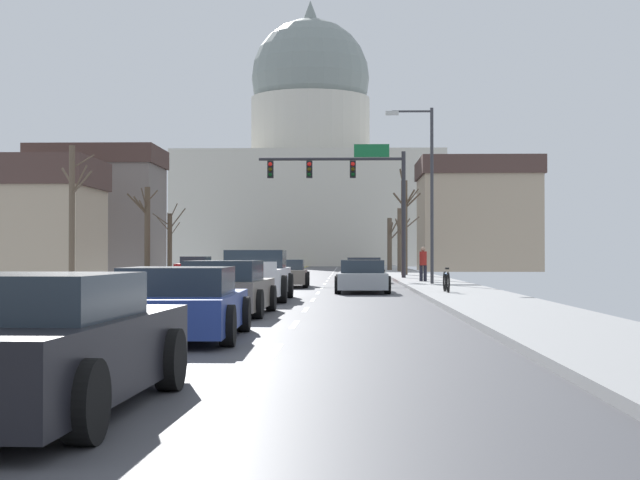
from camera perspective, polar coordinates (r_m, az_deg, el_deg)
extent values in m
cube|color=#47474C|center=(38.17, -5.24, -3.00)|extent=(14.00, 180.00, 0.06)
cube|color=yellow|center=(38.18, -5.42, -2.95)|extent=(0.10, 176.40, 0.00)
cube|color=yellow|center=(38.15, -5.06, -2.95)|extent=(0.10, 176.40, 0.00)
cube|color=silver|center=(8.74, -5.34, -10.07)|extent=(0.12, 2.20, 0.00)
cube|color=silver|center=(13.88, -2.73, -6.64)|extent=(0.12, 2.20, 0.00)
cube|color=silver|center=(19.05, -1.54, -5.07)|extent=(0.12, 2.20, 0.00)
cube|color=silver|center=(24.23, -0.86, -4.16)|extent=(0.12, 2.20, 0.00)
cube|color=silver|center=(29.42, -0.43, -3.58)|extent=(0.12, 2.20, 0.00)
cube|color=silver|center=(34.61, -0.12, -3.17)|extent=(0.12, 2.20, 0.00)
cube|color=silver|center=(39.81, 0.11, -2.87)|extent=(0.12, 2.20, 0.00)
cube|color=silver|center=(45.00, 0.28, -2.63)|extent=(0.12, 2.20, 0.00)
cube|color=silver|center=(50.20, 0.42, -2.45)|extent=(0.12, 2.20, 0.00)
cube|color=silver|center=(55.40, 0.53, -2.30)|extent=(0.12, 2.20, 0.00)
cube|color=silver|center=(60.59, 0.62, -2.17)|extent=(0.12, 2.20, 0.00)
cube|color=silver|center=(65.79, 0.70, -2.07)|extent=(0.12, 2.20, 0.00)
cube|color=silver|center=(70.99, 0.77, -1.98)|extent=(0.12, 2.20, 0.00)
cube|color=silver|center=(76.19, 0.82, -1.90)|extent=(0.12, 2.20, 0.00)
cube|color=silver|center=(81.39, 0.87, -1.84)|extent=(0.12, 2.20, 0.00)
cube|color=silver|center=(86.59, 0.92, -1.78)|extent=(0.12, 2.20, 0.00)
cube|color=silver|center=(91.78, 0.96, -1.72)|extent=(0.12, 2.20, 0.00)
cube|color=silver|center=(96.98, 0.99, -1.68)|extent=(0.12, 2.20, 0.00)
cube|color=silver|center=(102.18, 1.02, -1.63)|extent=(0.12, 2.20, 0.00)
cube|color=silver|center=(25.51, -16.81, -3.96)|extent=(0.12, 2.20, 0.00)
cube|color=silver|center=(30.48, -13.72, -3.46)|extent=(0.12, 2.20, 0.00)
cube|color=silver|center=(35.52, -11.50, -3.09)|extent=(0.12, 2.20, 0.00)
cube|color=silver|center=(40.60, -9.83, -2.81)|extent=(0.12, 2.20, 0.00)
cube|color=silver|center=(45.70, -8.54, -2.60)|extent=(0.12, 2.20, 0.00)
cube|color=silver|center=(50.83, -7.50, -2.42)|extent=(0.12, 2.20, 0.00)
cube|color=silver|center=(55.97, -6.66, -2.28)|extent=(0.12, 2.20, 0.00)
cube|color=silver|center=(61.12, -5.96, -2.16)|extent=(0.12, 2.20, 0.00)
cube|color=silver|center=(66.27, -5.37, -2.06)|extent=(0.12, 2.20, 0.00)
cube|color=silver|center=(71.44, -4.86, -1.97)|extent=(0.12, 2.20, 0.00)
cube|color=silver|center=(76.60, -4.42, -1.89)|extent=(0.12, 2.20, 0.00)
cube|color=silver|center=(81.78, -4.04, -1.83)|extent=(0.12, 2.20, 0.00)
cube|color=silver|center=(86.95, -3.70, -1.77)|extent=(0.12, 2.20, 0.00)
cube|color=silver|center=(92.13, -3.40, -1.72)|extent=(0.12, 2.20, 0.00)
cube|color=silver|center=(97.31, -3.14, -1.67)|extent=(0.12, 2.20, 0.00)
cube|color=silver|center=(102.49, -2.90, -1.63)|extent=(0.12, 2.20, 0.00)
cube|color=#999999|center=(38.10, 7.58, -2.85)|extent=(3.00, 180.00, 0.14)
cube|color=#999999|center=(40.07, -17.41, -2.72)|extent=(3.00, 180.00, 0.14)
cylinder|color=#28282D|center=(51.47, 5.01, 1.53)|extent=(0.22, 0.22, 6.79)
cylinder|color=#28282D|center=(51.60, 0.67, 4.85)|extent=(7.80, 0.16, 0.16)
cube|color=black|center=(51.54, 1.97, 4.23)|extent=(0.32, 0.28, 0.92)
sphere|color=red|center=(51.41, 1.97, 4.56)|extent=(0.22, 0.22, 0.22)
sphere|color=#332B05|center=(51.38, 1.97, 4.25)|extent=(0.22, 0.22, 0.22)
sphere|color=black|center=(51.36, 1.97, 3.94)|extent=(0.22, 0.22, 0.22)
cube|color=black|center=(51.58, -0.64, 4.23)|extent=(0.32, 0.28, 0.92)
sphere|color=red|center=(51.45, -0.64, 4.56)|extent=(0.22, 0.22, 0.22)
sphere|color=#332B05|center=(51.42, -0.64, 4.24)|extent=(0.22, 0.22, 0.22)
sphere|color=black|center=(51.40, -0.64, 3.93)|extent=(0.22, 0.22, 0.22)
cube|color=black|center=(51.71, -2.98, 4.22)|extent=(0.32, 0.28, 0.92)
sphere|color=red|center=(51.57, -2.99, 4.54)|extent=(0.22, 0.22, 0.22)
sphere|color=#332B05|center=(51.55, -2.99, 4.23)|extent=(0.22, 0.22, 0.22)
sphere|color=black|center=(51.52, -2.99, 3.92)|extent=(0.22, 0.22, 0.22)
cube|color=#146033|center=(51.68, 3.10, 5.35)|extent=(1.90, 0.06, 0.70)
cylinder|color=#333338|center=(41.27, 6.70, 2.65)|extent=(0.14, 0.14, 7.56)
cylinder|color=#333338|center=(41.58, 5.50, 7.65)|extent=(1.71, 0.09, 0.09)
cube|color=#B2B2AD|center=(41.52, 4.32, 7.56)|extent=(0.56, 0.24, 0.16)
cube|color=beige|center=(119.11, -0.58, 1.74)|extent=(32.03, 19.88, 13.57)
cylinder|color=beige|center=(120.03, -0.58, 6.72)|extent=(14.79, 14.79, 7.29)
sphere|color=gray|center=(121.01, -0.58, 9.64)|extent=(14.71, 14.71, 14.71)
cone|color=gray|center=(122.86, -0.58, 13.57)|extent=(1.80, 1.80, 2.40)
cube|color=#B71414|center=(48.23, 2.61, -1.91)|extent=(1.85, 4.33, 0.70)
cube|color=#232D38|center=(47.79, 2.62, -1.28)|extent=(1.62, 2.16, 0.38)
cylinder|color=black|center=(49.57, 1.53, -2.10)|extent=(0.22, 0.64, 0.64)
cylinder|color=black|center=(49.60, 3.65, -2.10)|extent=(0.22, 0.64, 0.64)
cylinder|color=black|center=(46.89, 1.51, -2.17)|extent=(0.22, 0.64, 0.64)
cylinder|color=black|center=(46.92, 3.76, -2.17)|extent=(0.22, 0.64, 0.64)
cube|color=#6B6056|center=(40.92, -2.08, -2.19)|extent=(1.86, 4.63, 0.58)
cube|color=#232D38|center=(40.64, -2.10, -1.48)|extent=(1.61, 2.16, 0.44)
cylinder|color=black|center=(42.40, -3.19, -2.31)|extent=(0.23, 0.64, 0.64)
cylinder|color=black|center=(42.32, -0.78, -2.32)|extent=(0.23, 0.64, 0.64)
cylinder|color=black|center=(39.55, -3.47, -2.42)|extent=(0.23, 0.64, 0.64)
cylinder|color=black|center=(39.47, -0.88, -2.42)|extent=(0.23, 0.64, 0.64)
cube|color=#9EA3A8|center=(35.00, 2.54, -2.42)|extent=(1.78, 4.55, 0.56)
cube|color=#232D38|center=(34.84, 2.54, -1.58)|extent=(1.55, 1.97, 0.46)
cylinder|color=black|center=(36.41, 1.13, -2.56)|extent=(0.22, 0.64, 0.64)
cylinder|color=black|center=(36.43, 3.89, -2.55)|extent=(0.22, 0.64, 0.64)
cylinder|color=black|center=(33.60, 1.07, -2.70)|extent=(0.22, 0.64, 0.64)
cylinder|color=black|center=(33.62, 4.06, -2.70)|extent=(0.22, 0.64, 0.64)
cube|color=silver|center=(29.13, -3.99, -2.44)|extent=(1.96, 5.49, 0.75)
cube|color=#1E2833|center=(29.88, -3.85, -1.14)|extent=(1.80, 1.87, 0.56)
cube|color=silver|center=(26.45, -4.54, -1.54)|extent=(1.79, 0.10, 0.22)
cylinder|color=black|center=(30.87, -5.50, -2.71)|extent=(0.28, 0.80, 0.80)
cylinder|color=black|center=(30.70, -1.89, -2.72)|extent=(0.28, 0.80, 0.80)
cylinder|color=black|center=(27.62, -6.33, -2.93)|extent=(0.28, 0.80, 0.80)
cylinder|color=black|center=(27.42, -2.29, -2.95)|extent=(0.28, 0.80, 0.80)
cube|color=#6B6056|center=(22.27, -5.57, -3.22)|extent=(1.88, 4.46, 0.64)
cube|color=#232D38|center=(21.82, -5.74, -1.83)|extent=(1.61, 2.21, 0.46)
cylinder|color=black|center=(23.77, -7.17, -3.46)|extent=(0.24, 0.65, 0.64)
cylinder|color=black|center=(23.52, -2.94, -3.49)|extent=(0.24, 0.65, 0.64)
cylinder|color=black|center=(21.08, -8.50, -3.79)|extent=(0.24, 0.65, 0.64)
cylinder|color=black|center=(20.80, -3.74, -3.84)|extent=(0.24, 0.65, 0.64)
cube|color=navy|center=(16.06, -8.36, -4.23)|extent=(1.97, 4.53, 0.59)
cube|color=#232D38|center=(15.91, -8.43, -2.41)|extent=(1.70, 2.19, 0.44)
cylinder|color=black|center=(17.60, -10.70, -4.37)|extent=(0.23, 0.64, 0.64)
cylinder|color=black|center=(17.34, -4.58, -4.43)|extent=(0.23, 0.64, 0.64)
cylinder|color=black|center=(14.89, -12.78, -5.01)|extent=(0.23, 0.64, 0.64)
cylinder|color=black|center=(14.57, -5.53, -5.11)|extent=(0.23, 0.64, 0.64)
cube|color=black|center=(8.91, -16.89, -6.64)|extent=(2.05, 4.60, 0.68)
cube|color=#232D38|center=(8.75, -17.19, -3.22)|extent=(1.73, 2.09, 0.39)
cylinder|color=black|center=(10.01, -8.93, -7.06)|extent=(0.24, 0.65, 0.64)
cylinder|color=black|center=(7.31, -13.86, -9.35)|extent=(0.24, 0.65, 0.64)
cube|color=#B71414|center=(61.68, -7.47, -1.70)|extent=(1.98, 4.49, 0.65)
cube|color=#232D38|center=(61.93, -7.42, -1.19)|extent=(1.70, 2.23, 0.45)
cylinder|color=black|center=(60.16, -6.83, -1.88)|extent=(0.24, 0.65, 0.64)
cylinder|color=black|center=(60.51, -8.58, -1.87)|extent=(0.24, 0.65, 0.64)
cylinder|color=black|center=(62.88, -6.40, -1.83)|extent=(0.24, 0.65, 0.64)
cylinder|color=black|center=(63.21, -8.07, -1.82)|extent=(0.24, 0.65, 0.64)
cube|color=#1E7247|center=(73.14, -3.52, -1.59)|extent=(1.87, 4.74, 0.60)
cube|color=#232D38|center=(73.48, -3.50, -1.20)|extent=(1.58, 2.34, 0.39)
cylinder|color=black|center=(71.65, -2.90, -1.72)|extent=(0.24, 0.65, 0.64)
cylinder|color=black|center=(71.75, -4.27, -1.71)|extent=(0.24, 0.65, 0.64)
cylinder|color=black|center=(74.55, -2.80, -1.68)|extent=(0.24, 0.65, 0.64)
cylinder|color=black|center=(74.65, -4.11, -1.68)|extent=(0.24, 0.65, 0.64)
cube|color=slate|center=(79.40, -13.11, 1.23)|extent=(9.80, 7.25, 8.52)
cube|color=#47332D|center=(79.74, -13.09, 4.84)|extent=(10.19, 7.53, 1.51)
cube|color=tan|center=(68.61, -18.42, 0.49)|extent=(12.42, 8.23, 5.90)
cube|color=#47332D|center=(68.81, -18.40, 3.78)|extent=(12.92, 8.56, 2.01)
cube|color=tan|center=(81.09, 9.35, 0.94)|extent=(9.43, 9.05, 7.84)
cube|color=#47332D|center=(81.37, 9.34, 4.23)|extent=(9.80, 9.41, 1.50)
cylinder|color=brown|center=(70.04, 4.77, 0.01)|extent=(0.32, 0.32, 4.62)
cylinder|color=brown|center=(69.71, 4.65, 0.88)|extent=(0.44, 0.81, 0.96)
cylinder|color=brown|center=(69.52, 5.07, 0.77)|extent=(0.78, 1.22, 1.26)
cylinder|color=brown|center=(69.50, 5.14, 1.94)|extent=(0.97, 1.39, 1.01)
cylinder|color=brown|center=(69.97, 5.35, 0.90)|extent=(1.50, 0.37, 1.28)
cylinder|color=#4C3D2D|center=(72.99, -8.96, -0.13)|extent=(0.36, 0.36, 4.34)
cylinder|color=#4C3D2D|center=(73.13, -8.50, 1.27)|extent=(1.21, 0.51, 1.63)
cylinder|color=#4C3D2D|center=(72.89, -9.45, 1.21)|extent=(1.25, 0.59, 0.95)
cylinder|color=#4C3D2D|center=(73.75, -9.02, 1.14)|extent=(0.52, 1.47, 1.30)
cylinder|color=#4C3D2D|center=(73.62, -8.66, 0.62)|extent=(0.60, 1.40, 1.17)
cylinder|color=#4C3D2D|center=(73.56, -8.89, 0.85)|extent=(0.12, 1.17, 1.36)
cylinder|color=#4C3D2D|center=(72.62, -9.32, 0.92)|extent=(0.83, 1.02, 1.07)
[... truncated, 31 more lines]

